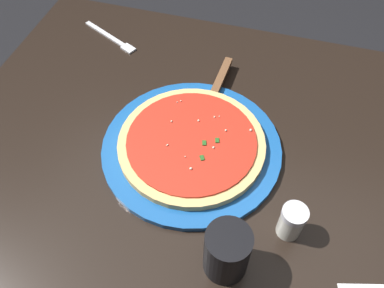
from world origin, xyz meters
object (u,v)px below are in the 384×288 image
(serving_plate, at_px, (192,148))
(pizza_server, at_px, (216,89))
(fork, at_px, (112,38))
(pizza, at_px, (192,143))
(parmesan_shaker, at_px, (292,221))
(cup_tall_drink, at_px, (227,252))

(serving_plate, distance_m, pizza_server, 0.17)
(serving_plate, relative_size, pizza_server, 1.70)
(serving_plate, height_order, fork, serving_plate)
(pizza, xyz_separation_m, parmesan_shaker, (-0.22, 0.13, 0.01))
(serving_plate, xyz_separation_m, pizza, (-0.00, -0.00, 0.02))
(pizza_server, height_order, cup_tall_drink, cup_tall_drink)
(fork, bearing_deg, cup_tall_drink, 129.91)
(parmesan_shaker, bearing_deg, pizza_server, -54.97)
(serving_plate, distance_m, fork, 0.43)
(serving_plate, xyz_separation_m, pizza_server, (-0.01, -0.17, 0.01))
(fork, height_order, parmesan_shaker, parmesan_shaker)
(cup_tall_drink, relative_size, fork, 0.62)
(parmesan_shaker, bearing_deg, cup_tall_drink, 44.10)
(pizza_server, height_order, parmesan_shaker, parmesan_shaker)
(cup_tall_drink, bearing_deg, pizza, -60.85)
(cup_tall_drink, xyz_separation_m, fork, (0.43, -0.52, -0.05))
(pizza, bearing_deg, parmesan_shaker, 149.74)
(cup_tall_drink, bearing_deg, serving_plate, -60.84)
(serving_plate, height_order, pizza, pizza)
(cup_tall_drink, bearing_deg, pizza_server, -73.79)
(serving_plate, distance_m, parmesan_shaker, 0.26)
(pizza, relative_size, pizza_server, 1.38)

